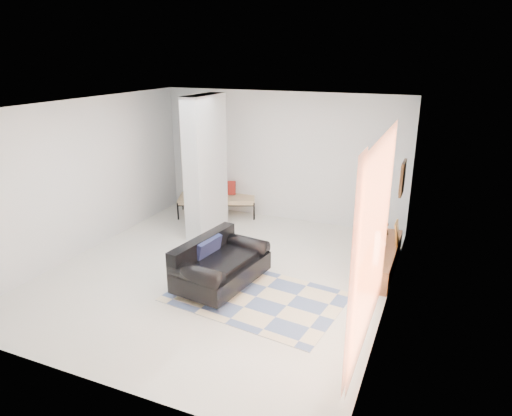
% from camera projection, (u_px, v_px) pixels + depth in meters
% --- Properties ---
extents(floor, '(6.00, 6.00, 0.00)m').
position_uv_depth(floor, '(220.00, 272.00, 7.79)').
color(floor, beige).
rests_on(floor, ground).
extents(ceiling, '(6.00, 6.00, 0.00)m').
position_uv_depth(ceiling, '(215.00, 105.00, 6.89)').
color(ceiling, white).
rests_on(ceiling, wall_back).
extents(wall_back, '(6.00, 0.00, 6.00)m').
position_uv_depth(wall_back, '(281.00, 157.00, 9.95)').
color(wall_back, silver).
rests_on(wall_back, ground).
extents(wall_front, '(6.00, 0.00, 6.00)m').
position_uv_depth(wall_front, '(83.00, 272.00, 4.72)').
color(wall_front, silver).
rests_on(wall_front, ground).
extents(wall_left, '(0.00, 6.00, 6.00)m').
position_uv_depth(wall_left, '(84.00, 177.00, 8.36)').
color(wall_left, silver).
rests_on(wall_left, ground).
extents(wall_right, '(0.00, 6.00, 6.00)m').
position_uv_depth(wall_right, '(394.00, 216.00, 6.32)').
color(wall_right, silver).
rests_on(wall_right, ground).
extents(partition_column, '(0.35, 1.20, 2.80)m').
position_uv_depth(partition_column, '(206.00, 166.00, 9.14)').
color(partition_column, '#B6BABE').
rests_on(partition_column, floor).
extents(hallway_door, '(0.85, 0.06, 2.04)m').
position_uv_depth(hallway_door, '(197.00, 165.00, 10.82)').
color(hallway_door, beige).
rests_on(hallway_door, floor).
extents(curtain, '(0.00, 2.55, 2.55)m').
position_uv_depth(curtain, '(375.00, 242.00, 5.33)').
color(curtain, orange).
rests_on(curtain, wall_right).
extents(wall_art, '(0.04, 0.45, 0.55)m').
position_uv_depth(wall_art, '(403.00, 178.00, 7.31)').
color(wall_art, '#3C2210').
rests_on(wall_art, wall_right).
extents(media_console, '(0.45, 1.92, 0.80)m').
position_uv_depth(media_console, '(382.00, 258.00, 7.85)').
color(media_console, brown).
rests_on(media_console, floor).
extents(loveseat, '(1.13, 1.69, 0.76)m').
position_uv_depth(loveseat, '(219.00, 264.00, 7.26)').
color(loveseat, silver).
rests_on(loveseat, floor).
extents(daybed, '(1.88, 1.34, 0.77)m').
position_uv_depth(daybed, '(216.00, 197.00, 10.46)').
color(daybed, black).
rests_on(daybed, floor).
extents(area_rug, '(2.74, 2.01, 0.01)m').
position_uv_depth(area_rug, '(256.00, 297.00, 6.99)').
color(area_rug, beige).
rests_on(area_rug, floor).
extents(cylinder_lamp, '(0.10, 0.10, 0.53)m').
position_uv_depth(cylinder_lamp, '(377.00, 248.00, 7.11)').
color(cylinder_lamp, white).
rests_on(cylinder_lamp, media_console).
extents(bronze_figurine, '(0.12, 0.12, 0.22)m').
position_uv_depth(bronze_figurine, '(386.00, 228.00, 8.34)').
color(bronze_figurine, '#2F2115').
rests_on(bronze_figurine, media_console).
extents(vase, '(0.22, 0.22, 0.21)m').
position_uv_depth(vase, '(380.00, 242.00, 7.74)').
color(vase, silver).
rests_on(vase, media_console).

